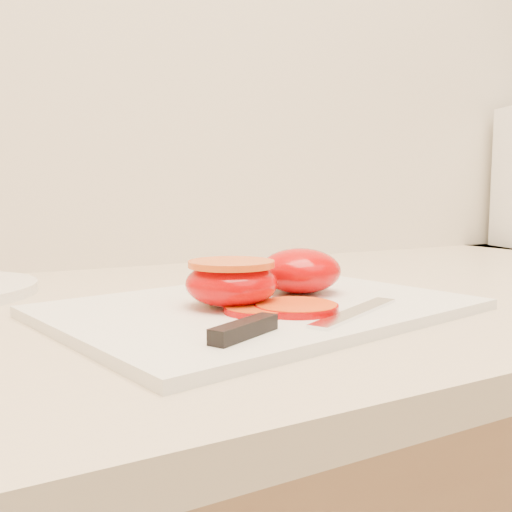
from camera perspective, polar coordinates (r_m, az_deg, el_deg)
cutting_board at (r=0.56m, az=0.50°, el=-5.18°), size 0.43×0.35×0.01m
tomato_half_dome at (r=0.61m, az=4.44°, el=-1.46°), size 0.09×0.09×0.05m
tomato_half_cut at (r=0.54m, az=-2.47°, el=-2.56°), size 0.09×0.09×0.04m
tomato_slice_0 at (r=0.52m, az=4.03°, el=-5.14°), size 0.07×0.07×0.01m
tomato_slice_1 at (r=0.51m, az=0.53°, el=-5.33°), size 0.07×0.07×0.01m
lettuce_leaf_0 at (r=0.64m, az=-2.30°, el=-2.11°), size 0.13×0.14×0.02m
knife at (r=0.46m, az=3.69°, el=-6.57°), size 0.23×0.09×0.01m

